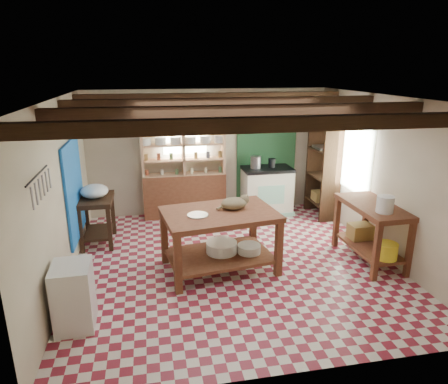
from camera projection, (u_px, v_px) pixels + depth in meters
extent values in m
cube|color=maroon|center=(233.00, 263.00, 6.44)|extent=(5.00, 5.00, 0.02)
cube|color=#47474C|center=(235.00, 98.00, 5.66)|extent=(5.00, 5.00, 0.02)
cube|color=beige|center=(209.00, 152.00, 8.39)|extent=(5.00, 0.04, 2.60)
cube|color=beige|center=(291.00, 260.00, 3.70)|extent=(5.00, 0.04, 2.60)
cube|color=beige|center=(60.00, 195.00, 5.60)|extent=(0.04, 5.00, 2.60)
cube|color=beige|center=(384.00, 177.00, 6.50)|extent=(0.04, 5.00, 2.60)
cube|color=#372113|center=(234.00, 106.00, 5.69)|extent=(5.00, 3.80, 0.15)
cube|color=blue|center=(74.00, 190.00, 6.51)|extent=(0.04, 1.40, 1.60)
cube|color=#1B4424|center=(266.00, 153.00, 8.60)|extent=(1.30, 0.04, 2.30)
cube|color=white|center=(185.00, 134.00, 8.16)|extent=(0.90, 0.02, 0.80)
cube|color=white|center=(353.00, 158.00, 7.40)|extent=(0.02, 1.30, 1.20)
cube|color=black|center=(39.00, 186.00, 4.34)|extent=(0.06, 0.90, 0.28)
cube|color=black|center=(274.00, 111.00, 7.93)|extent=(0.86, 0.12, 0.36)
cube|color=tan|center=(184.00, 165.00, 8.17)|extent=(1.70, 0.34, 2.20)
cube|color=#372113|center=(323.00, 169.00, 8.23)|extent=(0.40, 0.86, 2.00)
cube|color=brown|center=(220.00, 241.00, 6.11)|extent=(1.81, 1.34, 0.95)
cube|color=white|center=(266.00, 190.00, 8.51)|extent=(1.03, 0.69, 1.00)
cube|color=#372113|center=(97.00, 221.00, 7.04)|extent=(0.58, 0.85, 0.85)
cube|color=silver|center=(74.00, 296.00, 4.77)|extent=(0.46, 0.55, 0.80)
cube|color=brown|center=(371.00, 233.00, 6.39)|extent=(0.70, 1.36, 0.96)
ellipsoid|color=olive|center=(234.00, 203.00, 6.07)|extent=(0.47, 0.41, 0.18)
cylinder|color=#9D9CA3|center=(198.00, 215.00, 5.81)|extent=(0.35, 0.35, 0.02)
cylinder|color=silver|center=(222.00, 247.00, 6.21)|extent=(0.55, 0.55, 0.17)
cylinder|color=silver|center=(249.00, 249.00, 6.21)|extent=(0.41, 0.41, 0.13)
cylinder|color=#9D9CA3|center=(256.00, 162.00, 8.28)|extent=(0.22, 0.22, 0.25)
cylinder|color=black|center=(272.00, 163.00, 8.35)|extent=(0.15, 0.15, 0.19)
ellipsoid|color=silver|center=(94.00, 191.00, 6.87)|extent=(0.47, 0.47, 0.24)
cylinder|color=silver|center=(385.00, 204.00, 5.87)|extent=(0.25, 0.25, 0.25)
cube|color=olive|center=(360.00, 231.00, 6.70)|extent=(0.36, 0.29, 0.25)
cylinder|color=yellow|center=(386.00, 251.00, 6.00)|extent=(0.34, 0.34, 0.24)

